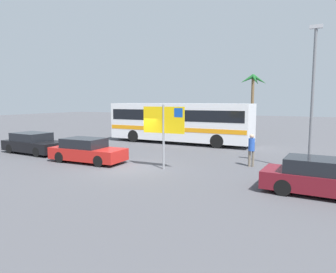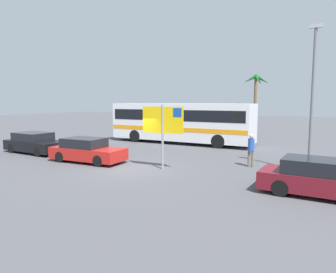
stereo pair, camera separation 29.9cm
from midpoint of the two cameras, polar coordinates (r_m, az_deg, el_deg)
ground at (r=15.82m, az=-7.50°, el=-5.77°), size 120.00×120.00×0.00m
bus_front_coach at (r=24.61m, az=1.70°, el=2.90°), size 11.56×2.54×3.17m
ferry_sign at (r=15.09m, az=-1.23°, el=2.61°), size 2.20×0.17×3.20m
car_black at (r=21.85m, az=-23.97°, el=-1.17°), size 4.41×2.04×1.32m
car_maroon at (r=12.38m, az=26.41°, el=-6.90°), size 4.45×1.88×1.32m
car_red at (r=17.67m, az=-15.26°, el=-2.56°), size 4.32×1.88×1.32m
pedestrian_by_bus at (r=16.37m, az=14.69°, el=-1.98°), size 0.32×0.32×1.69m
lamp_post_left_side at (r=15.91m, az=24.72°, el=7.28°), size 0.56×0.20×6.82m
palm_tree_seaside at (r=35.51m, az=15.20°, el=8.93°), size 2.98×3.03×6.29m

